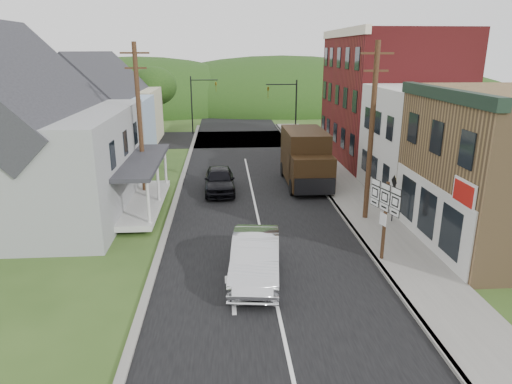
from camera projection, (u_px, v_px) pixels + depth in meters
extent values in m
plane|color=#2D4719|center=(265.00, 251.00, 20.28)|extent=(120.00, 120.00, 0.00)
cube|color=black|center=(251.00, 187.00, 29.80)|extent=(9.00, 90.00, 0.02)
cube|color=black|center=(241.00, 139.00, 46.00)|extent=(60.00, 9.00, 0.02)
cube|color=slate|center=(348.00, 193.00, 28.28)|extent=(2.80, 55.00, 0.15)
cube|color=slate|center=(326.00, 193.00, 28.19)|extent=(0.20, 55.00, 0.15)
cube|color=slate|center=(177.00, 197.00, 27.56)|extent=(0.30, 55.00, 0.12)
cube|color=silver|center=(442.00, 143.00, 27.24)|extent=(8.00, 7.00, 6.50)
cube|color=maroon|center=(389.00, 98.00, 35.77)|extent=(8.00, 12.00, 10.00)
cube|color=#949699|center=(32.00, 164.00, 24.35)|extent=(10.00, 12.00, 5.50)
cube|color=#94A9CB|center=(102.00, 133.00, 34.97)|extent=(7.00, 8.00, 5.00)
cube|color=beige|center=(121.00, 117.00, 43.51)|extent=(7.00, 8.00, 5.00)
cylinder|color=#472D19|center=(371.00, 135.00, 22.67)|extent=(0.26, 0.26, 9.00)
cube|color=#472D19|center=(377.00, 53.00, 21.51)|extent=(1.60, 0.10, 0.10)
cube|color=#472D19|center=(376.00, 71.00, 21.75)|extent=(1.20, 0.10, 0.10)
cylinder|color=#472D19|center=(140.00, 124.00, 26.12)|extent=(0.26, 0.26, 9.00)
cube|color=#472D19|center=(135.00, 53.00, 24.96)|extent=(1.60, 0.10, 0.10)
cube|color=#472D19|center=(136.00, 68.00, 25.20)|extent=(1.20, 0.10, 0.10)
cylinder|color=black|center=(296.00, 113.00, 42.12)|extent=(0.14, 0.14, 6.00)
cylinder|color=black|center=(281.00, 84.00, 41.25)|extent=(2.80, 0.10, 0.10)
imported|color=olive|center=(268.00, 92.00, 41.38)|extent=(0.16, 0.20, 1.00)
cylinder|color=black|center=(192.00, 105.00, 48.10)|extent=(0.14, 0.14, 6.00)
cylinder|color=black|center=(204.00, 80.00, 47.42)|extent=(2.80, 0.10, 0.10)
imported|color=olive|center=(216.00, 87.00, 47.71)|extent=(0.16, 0.20, 1.00)
cylinder|color=#382616|center=(12.00, 129.00, 37.31)|extent=(0.36, 0.36, 4.76)
ellipsoid|color=#16340F|center=(5.00, 84.00, 36.25)|extent=(5.80, 5.80, 4.93)
cylinder|color=#382616|center=(156.00, 114.00, 49.56)|extent=(0.36, 0.36, 3.92)
ellipsoid|color=#16340F|center=(154.00, 86.00, 48.69)|extent=(4.80, 4.80, 4.08)
ellipsoid|color=#16340F|center=(234.00, 107.00, 72.67)|extent=(90.00, 30.00, 16.00)
imported|color=silver|center=(256.00, 258.00, 17.65)|extent=(2.35, 5.33, 1.70)
imported|color=black|center=(220.00, 180.00, 28.51)|extent=(1.93, 4.61, 1.56)
cube|color=black|center=(304.00, 154.00, 30.26)|extent=(2.57, 4.90, 3.22)
cube|color=black|center=(312.00, 173.00, 27.67)|extent=(2.56, 1.79, 2.11)
cube|color=black|center=(312.00, 158.00, 27.62)|extent=(2.34, 1.34, 0.06)
cube|color=black|center=(315.00, 187.00, 26.93)|extent=(2.45, 0.18, 1.00)
cylinder|color=black|center=(292.00, 187.00, 27.96)|extent=(0.31, 1.00, 1.00)
cylinder|color=black|center=(330.00, 187.00, 28.11)|extent=(0.31, 1.00, 1.00)
cylinder|color=black|center=(283.00, 169.00, 32.20)|extent=(0.31, 1.00, 1.00)
cylinder|color=black|center=(316.00, 169.00, 32.35)|extent=(0.31, 1.00, 1.00)
cube|color=#472D19|center=(385.00, 221.00, 18.71)|extent=(0.13, 0.13, 3.35)
cube|color=black|center=(386.00, 197.00, 18.38)|extent=(0.59, 1.84, 0.08)
cube|color=white|center=(396.00, 191.00, 17.64)|extent=(0.17, 0.51, 0.21)
cube|color=white|center=(395.00, 202.00, 17.77)|extent=(0.18, 0.56, 0.53)
cube|color=white|center=(394.00, 212.00, 17.90)|extent=(0.17, 0.51, 0.27)
cube|color=white|center=(386.00, 187.00, 18.24)|extent=(0.17, 0.51, 0.21)
cube|color=white|center=(385.00, 197.00, 18.37)|extent=(0.18, 0.56, 0.53)
cube|color=white|center=(384.00, 207.00, 18.50)|extent=(0.17, 0.51, 0.27)
cube|color=white|center=(376.00, 182.00, 18.84)|extent=(0.17, 0.51, 0.21)
cube|color=white|center=(375.00, 192.00, 18.97)|extent=(0.18, 0.56, 0.53)
cube|color=white|center=(374.00, 202.00, 19.09)|extent=(0.17, 0.51, 0.27)
cube|color=white|center=(383.00, 219.00, 18.65)|extent=(0.14, 0.42, 0.53)
cylinder|color=black|center=(394.00, 200.00, 23.07)|extent=(0.06, 0.06, 2.31)
cube|color=black|center=(394.00, 181.00, 22.78)|extent=(0.03, 0.68, 0.68)
cube|color=yellow|center=(394.00, 181.00, 22.78)|extent=(0.04, 0.61, 0.61)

